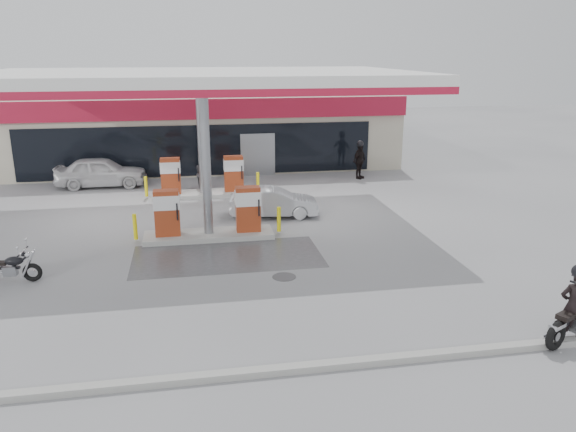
# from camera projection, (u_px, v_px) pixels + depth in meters

# --- Properties ---
(ground) EXTENTS (90.00, 90.00, 0.00)m
(ground) POSITION_uv_depth(u_px,v_px,m) (212.00, 257.00, 17.91)
(ground) COLOR gray
(ground) RESTS_ON ground
(wet_patch) EXTENTS (6.00, 3.00, 0.00)m
(wet_patch) POSITION_uv_depth(u_px,v_px,m) (228.00, 256.00, 17.99)
(wet_patch) COLOR #4C4C4F
(wet_patch) RESTS_ON ground
(drain_cover) EXTENTS (0.70, 0.70, 0.01)m
(drain_cover) POSITION_uv_depth(u_px,v_px,m) (284.00, 277.00, 16.36)
(drain_cover) COLOR #38383A
(drain_cover) RESTS_ON ground
(kerb) EXTENTS (28.00, 0.25, 0.15)m
(kerb) POSITION_uv_depth(u_px,v_px,m) (228.00, 375.00, 11.28)
(kerb) COLOR gray
(kerb) RESTS_ON ground
(store_building) EXTENTS (22.00, 8.22, 4.00)m
(store_building) POSITION_uv_depth(u_px,v_px,m) (197.00, 128.00, 32.38)
(store_building) COLOR beige
(store_building) RESTS_ON ground
(canopy) EXTENTS (16.00, 10.02, 5.51)m
(canopy) POSITION_uv_depth(u_px,v_px,m) (200.00, 80.00, 21.13)
(canopy) COLOR silver
(canopy) RESTS_ON ground
(pump_island_near) EXTENTS (5.14, 1.30, 1.78)m
(pump_island_near) POSITION_uv_depth(u_px,v_px,m) (208.00, 218.00, 19.59)
(pump_island_near) COLOR #9E9E99
(pump_island_near) RESTS_ON ground
(pump_island_far) EXTENTS (5.14, 1.30, 1.78)m
(pump_island_far) POSITION_uv_depth(u_px,v_px,m) (203.00, 181.00, 25.26)
(pump_island_far) COLOR #9E9E99
(pump_island_far) RESTS_ON ground
(main_motorcycle) EXTENTS (2.09, 1.20, 1.15)m
(main_motorcycle) POSITION_uv_depth(u_px,v_px,m) (576.00, 319.00, 12.70)
(main_motorcycle) COLOR black
(main_motorcycle) RESTS_ON ground
(biker_main) EXTENTS (0.72, 0.56, 1.76)m
(biker_main) POSITION_uv_depth(u_px,v_px,m) (574.00, 306.00, 12.48)
(biker_main) COLOR black
(biker_main) RESTS_ON ground
(parked_motorcycle) EXTENTS (1.82, 0.70, 0.93)m
(parked_motorcycle) POSITION_uv_depth(u_px,v_px,m) (10.00, 269.00, 15.88)
(parked_motorcycle) COLOR black
(parked_motorcycle) RESTS_ON ground
(sedan_white) EXTENTS (4.30, 1.79, 1.45)m
(sedan_white) POSITION_uv_depth(u_px,v_px,m) (101.00, 172.00, 26.99)
(sedan_white) COLOR silver
(sedan_white) RESTS_ON ground
(attendant) EXTENTS (0.68, 0.85, 1.65)m
(attendant) POSITION_uv_depth(u_px,v_px,m) (203.00, 173.00, 26.18)
(attendant) COLOR #4E4D51
(attendant) RESTS_ON ground
(hatchback_silver) EXTENTS (3.61, 1.62, 1.15)m
(hatchback_silver) POSITION_uv_depth(u_px,v_px,m) (274.00, 202.00, 22.16)
(hatchback_silver) COLOR #B4B7BD
(hatchback_silver) RESTS_ON ground
(parked_car_left) EXTENTS (4.24, 2.41, 1.16)m
(parked_car_left) POSITION_uv_depth(u_px,v_px,m) (115.00, 162.00, 30.20)
(parked_car_left) COLOR black
(parked_car_left) RESTS_ON ground
(parked_car_right) EXTENTS (4.71, 2.46, 1.27)m
(parked_car_right) POSITION_uv_depth(u_px,v_px,m) (281.00, 157.00, 31.34)
(parked_car_right) COLOR navy
(parked_car_right) RESTS_ON ground
(biker_walking) EXTENTS (1.11, 1.06, 1.85)m
(biker_walking) POSITION_uv_depth(u_px,v_px,m) (359.00, 161.00, 28.63)
(biker_walking) COLOR black
(biker_walking) RESTS_ON ground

